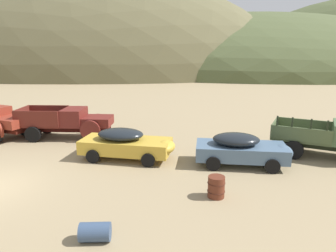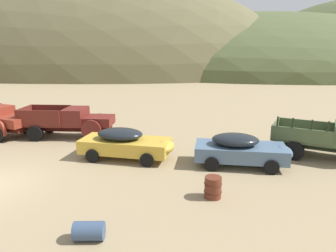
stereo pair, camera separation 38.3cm
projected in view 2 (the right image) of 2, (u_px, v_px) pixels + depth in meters
name	position (u px, v px, depth m)	size (l,w,h in m)	color
hill_center	(69.00, 71.00, 77.69)	(106.91, 56.91, 46.33)	brown
hill_far_right	(249.00, 68.00, 88.64)	(107.38, 84.14, 29.59)	#4C5633
truck_oxblood	(73.00, 121.00, 19.58)	(5.88, 2.77, 1.91)	black
car_faded_yellow	(128.00, 143.00, 15.80)	(4.88, 2.20, 1.57)	gold
car_chalk_blue	(243.00, 149.00, 14.82)	(4.59, 2.16, 1.57)	slate
oil_drum_by_truck	(213.00, 187.00, 11.68)	(0.68, 0.68, 0.83)	#5B2819
oil_drum_tipped	(89.00, 231.00, 9.12)	(0.99, 0.73, 0.57)	#384C6B
bush_back_edge	(317.00, 135.00, 19.52)	(1.11, 1.19, 0.91)	olive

